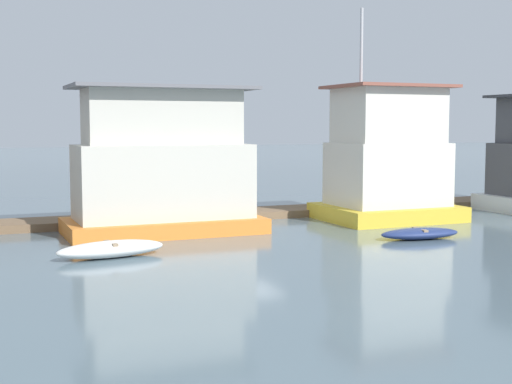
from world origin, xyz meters
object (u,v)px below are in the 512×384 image
(dinghy_white, at_px, (111,249))
(mooring_post_far_right, at_px, (494,193))
(houseboat_orange, at_px, (163,169))
(dinghy_navy, at_px, (420,234))
(houseboat_yellow, at_px, (387,160))

(dinghy_white, xyz_separation_m, mooring_post_far_right, (18.77, 5.51, 0.42))
(houseboat_orange, height_order, dinghy_navy, houseboat_orange)
(houseboat_yellow, bearing_deg, dinghy_navy, -110.10)
(dinghy_navy, bearing_deg, houseboat_yellow, 69.90)
(houseboat_orange, distance_m, houseboat_yellow, 9.26)
(houseboat_yellow, relative_size, mooring_post_far_right, 6.28)
(houseboat_orange, distance_m, dinghy_white, 5.17)
(houseboat_orange, bearing_deg, dinghy_white, -123.94)
(houseboat_orange, relative_size, dinghy_white, 2.08)
(houseboat_yellow, distance_m, dinghy_white, 12.73)
(houseboat_orange, xyz_separation_m, mooring_post_far_right, (16.12, 1.57, -1.60))
(houseboat_orange, height_order, dinghy_white, houseboat_orange)
(houseboat_yellow, bearing_deg, houseboat_orange, 179.87)
(dinghy_navy, bearing_deg, dinghy_white, 176.16)
(houseboat_yellow, relative_size, dinghy_navy, 2.86)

